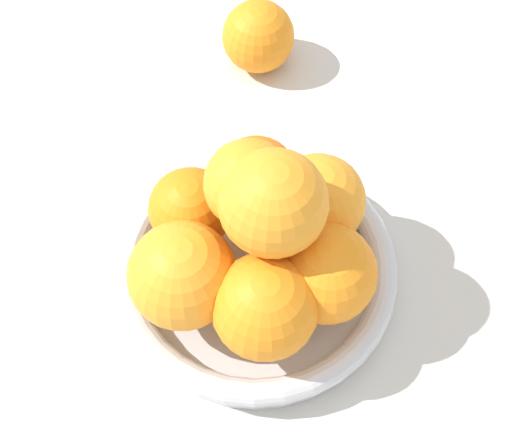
# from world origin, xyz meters

# --- Properties ---
(ground_plane) EXTENTS (4.00, 4.00, 0.00)m
(ground_plane) POSITION_xyz_m (0.00, 0.00, 0.00)
(ground_plane) COLOR beige
(fruit_bowl) EXTENTS (0.23, 0.23, 0.04)m
(fruit_bowl) POSITION_xyz_m (0.00, 0.00, 0.02)
(fruit_bowl) COLOR silver
(fruit_bowl) RESTS_ON ground_plane
(orange_pile) EXTENTS (0.20, 0.18, 0.14)m
(orange_pile) POSITION_xyz_m (0.00, 0.01, 0.09)
(orange_pile) COLOR orange
(orange_pile) RESTS_ON fruit_bowl
(stray_orange) EXTENTS (0.07, 0.07, 0.07)m
(stray_orange) POSITION_xyz_m (-0.10, -0.23, 0.04)
(stray_orange) COLOR orange
(stray_orange) RESTS_ON ground_plane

